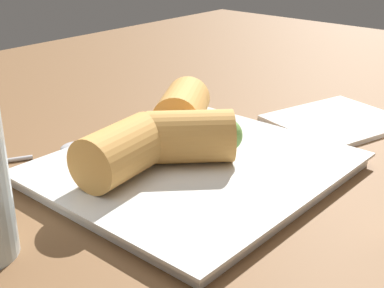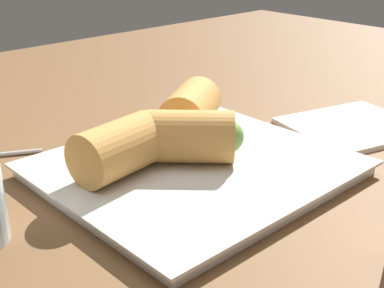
# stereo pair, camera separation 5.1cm
# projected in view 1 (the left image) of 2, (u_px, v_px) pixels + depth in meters

# --- Properties ---
(table_surface) EXTENTS (1.80, 1.40, 0.02)m
(table_surface) POSITION_uv_depth(u_px,v_px,m) (215.00, 192.00, 0.54)
(table_surface) COLOR brown
(table_surface) RESTS_ON ground
(serving_plate) EXTENTS (0.29, 0.26, 0.01)m
(serving_plate) POSITION_uv_depth(u_px,v_px,m) (192.00, 170.00, 0.55)
(serving_plate) COLOR silver
(serving_plate) RESTS_ON table_surface
(roll_front_left) EXTENTS (0.10, 0.10, 0.05)m
(roll_front_left) POSITION_uv_depth(u_px,v_px,m) (196.00, 136.00, 0.54)
(roll_front_left) COLOR #D19347
(roll_front_left) RESTS_ON serving_plate
(roll_front_right) EXTENTS (0.10, 0.09, 0.05)m
(roll_front_right) POSITION_uv_depth(u_px,v_px,m) (183.00, 107.00, 0.62)
(roll_front_right) COLOR #D19347
(roll_front_right) RESTS_ON serving_plate
(roll_back_left) EXTENTS (0.10, 0.07, 0.05)m
(roll_back_left) POSITION_uv_depth(u_px,v_px,m) (124.00, 150.00, 0.51)
(roll_back_left) COLOR #D19347
(roll_back_left) RESTS_ON serving_plate
(spoon) EXTENTS (0.16, 0.10, 0.01)m
(spoon) POSITION_uv_depth(u_px,v_px,m) (60.00, 151.00, 0.60)
(spoon) COLOR silver
(spoon) RESTS_ON table_surface
(napkin) EXTENTS (0.19, 0.17, 0.01)m
(napkin) POSITION_uv_depth(u_px,v_px,m) (337.00, 121.00, 0.69)
(napkin) COLOR silver
(napkin) RESTS_ON table_surface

